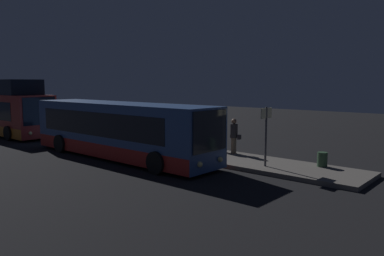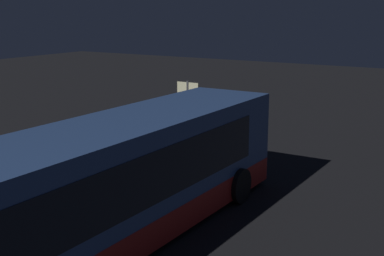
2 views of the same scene
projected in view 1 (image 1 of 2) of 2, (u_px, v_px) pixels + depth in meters
ground at (139, 162)px, 18.71m from camera, size 80.00×80.00×0.00m
platform at (181, 151)px, 21.03m from camera, size 20.00×3.01×0.20m
bus_lead at (118, 131)px, 19.59m from camera, size 12.26×2.79×2.89m
bus_second at (1, 110)px, 29.11m from camera, size 12.31×2.86×4.17m
passenger_boarding at (179, 131)px, 21.45m from camera, size 0.43×0.43×1.81m
passenger_waiting at (234, 135)px, 19.74m from camera, size 0.64×0.50×1.85m
passenger_with_bags at (220, 135)px, 20.38m from camera, size 0.42×0.42×1.63m
suitcase at (174, 143)px, 21.10m from camera, size 0.37×0.27×0.89m
sign_post at (266, 128)px, 16.60m from camera, size 0.10×0.88×2.67m
trash_bin at (322, 159)px, 16.67m from camera, size 0.44×0.44×0.65m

